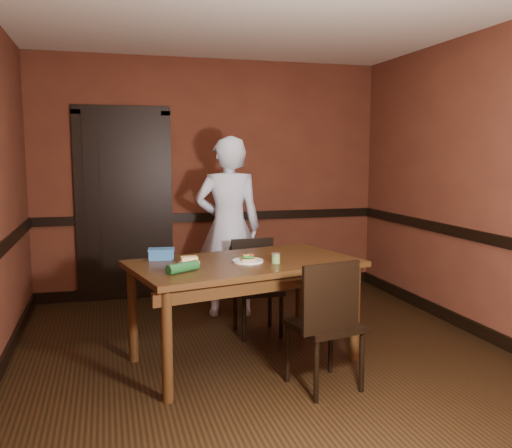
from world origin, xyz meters
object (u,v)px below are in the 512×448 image
chair_far (258,288)px  cheese_saucer (189,260)px  food_tub (161,254)px  sauce_jar (276,258)px  person (228,227)px  dining_table (244,311)px  sandwich_plate (248,260)px  chair_near (324,323)px

chair_far → cheese_saucer: size_ratio=5.26×
cheese_saucer → food_tub: size_ratio=0.74×
food_tub → sauce_jar: bearing=-17.7°
person → food_tub: size_ratio=8.18×
person → sauce_jar: person is taller
dining_table → cheese_saucer: bearing=163.0°
dining_table → food_tub: (-0.61, 0.24, 0.45)m
person → food_tub: 1.27m
food_tub → dining_table: bearing=-13.8°
person → food_tub: bearing=61.0°
person → cheese_saucer: 1.35m
sandwich_plate → cheese_saucer: 0.45m
chair_far → sauce_jar: bearing=-95.1°
sauce_jar → cheese_saucer: size_ratio=0.48×
chair_far → person: (-0.12, 0.67, 0.47)m
cheese_saucer → sandwich_plate: bearing=-9.7°
chair_near → food_tub: 1.40m
sandwich_plate → food_tub: food_tub is taller
sandwich_plate → sauce_jar: size_ratio=3.04×
chair_near → sauce_jar: bearing=-78.0°
person → sandwich_plate: bearing=92.1°
dining_table → cheese_saucer: 0.60m
chair_far → cheese_saucer: 0.97m
sauce_jar → cheese_saucer: (-0.63, 0.18, -0.02)m
chair_far → sandwich_plate: bearing=-112.4°
sauce_jar → food_tub: food_tub is taller
sauce_jar → sandwich_plate: bearing=152.0°
food_tub → cheese_saucer: bearing=-40.3°
cheese_saucer → dining_table: bearing=-4.2°
dining_table → cheese_saucer: (-0.42, 0.03, 0.42)m
chair_far → chair_near: 1.21m
chair_far → cheese_saucer: bearing=-141.9°
person → cheese_saucer: (-0.58, -1.22, -0.08)m
person → sauce_jar: bearing=100.5°
person → chair_far: bearing=108.1°
sauce_jar → food_tub: size_ratio=0.36×
sandwich_plate → cheese_saucer: size_ratio=1.47×
dining_table → sauce_jar: sauce_jar is taller
dining_table → food_tub: size_ratio=7.79×
chair_near → person: 1.94m
sandwich_plate → cheese_saucer: (-0.44, 0.08, 0.00)m
dining_table → chair_far: bearing=52.1°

